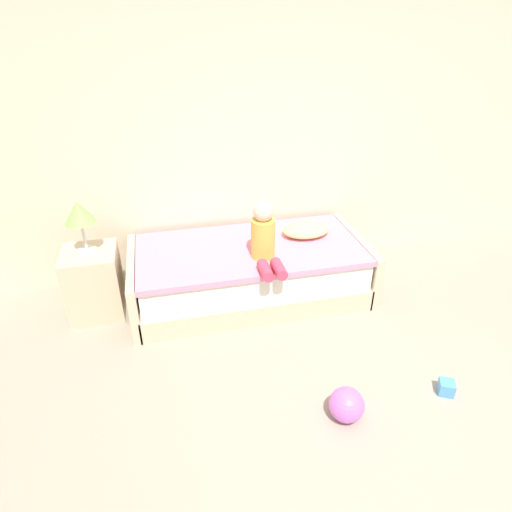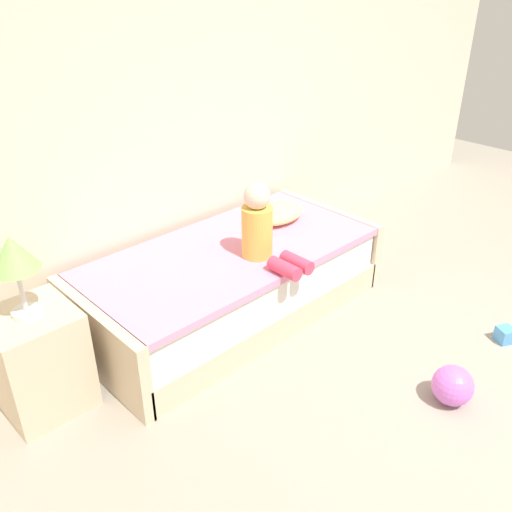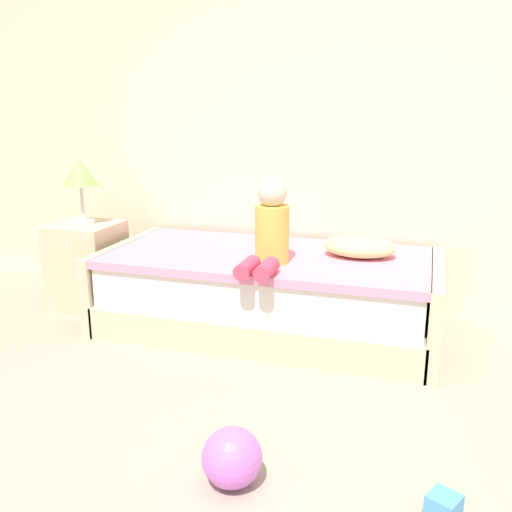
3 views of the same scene
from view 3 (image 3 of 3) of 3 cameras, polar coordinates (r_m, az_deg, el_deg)
The scene contains 8 objects.
wall_rear at distance 3.87m, azimuth 10.97°, elevation 15.63°, with size 7.20×0.10×2.90m, color beige.
bed at distance 3.57m, azimuth 1.20°, elevation -3.71°, with size 2.11×1.00×0.50m.
nightstand at distance 4.15m, azimuth -16.84°, elevation -0.88°, with size 0.44×0.44×0.60m, color beige.
table_lamp at distance 4.03m, azimuth -17.53°, elevation 7.86°, with size 0.24×0.24×0.45m.
child_figure at distance 3.21m, azimuth 1.42°, elevation 2.65°, with size 0.20×0.51×0.50m.
pillow at distance 3.47m, azimuth 10.55°, elevation 0.97°, with size 0.44×0.30×0.13m, color #F2E58C.
toy_ball at distance 2.24m, azimuth -2.47°, elevation -19.90°, with size 0.23×0.23×0.23m, color #CC66D8.
toy_block at distance 2.22m, azimuth 18.61°, elevation -23.23°, with size 0.10×0.10×0.10m, color #4C99E5.
Camera 3 is at (0.46, -1.25, 1.40)m, focal length 39.13 mm.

